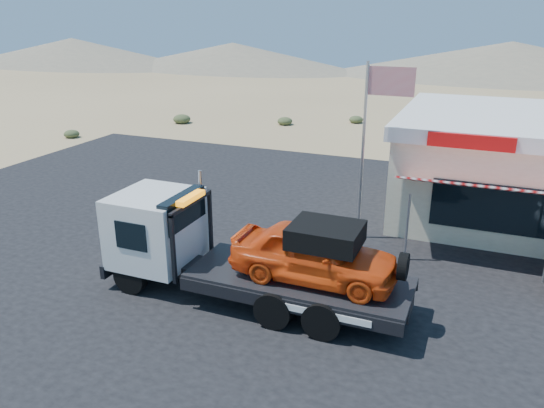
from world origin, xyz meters
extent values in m
plane|color=#917A53|center=(0.00, 0.00, 0.00)|extent=(120.00, 120.00, 0.00)
cube|color=black|center=(2.00, 3.00, 0.01)|extent=(32.00, 24.00, 0.02)
cylinder|color=black|center=(-0.26, -1.75, 0.50)|extent=(0.97, 0.29, 0.97)
cylinder|color=black|center=(-0.26, 0.19, 0.50)|extent=(0.97, 0.29, 0.97)
cylinder|color=black|center=(4.09, -1.75, 0.50)|extent=(0.97, 0.53, 0.97)
cylinder|color=black|center=(4.09, 0.19, 0.50)|extent=(0.97, 0.53, 0.97)
cylinder|color=black|center=(5.34, -1.75, 0.50)|extent=(0.97, 0.53, 0.97)
cylinder|color=black|center=(5.34, 0.19, 0.50)|extent=(0.97, 0.53, 0.97)
cube|color=black|center=(3.31, -0.78, 0.65)|extent=(7.92, 0.97, 0.29)
cube|color=silver|center=(0.03, -0.78, 1.66)|extent=(2.13, 2.27, 2.03)
cube|color=black|center=(0.95, -0.78, 2.34)|extent=(0.34, 1.93, 0.87)
cube|color=black|center=(1.24, -0.78, 1.61)|extent=(0.10, 2.13, 1.93)
cube|color=orange|center=(1.24, -0.78, 2.73)|extent=(0.24, 1.16, 0.14)
cube|color=black|center=(4.38, -0.78, 0.91)|extent=(5.80, 2.22, 0.14)
imported|color=#E34410|center=(4.76, -0.78, 1.71)|extent=(4.25, 1.71, 1.45)
cube|color=black|center=(5.05, -0.78, 2.26)|extent=(1.74, 1.45, 0.53)
cube|color=beige|center=(10.50, 9.00, 1.72)|extent=(10.00, 8.00, 3.40)
cube|color=red|center=(8.00, 4.74, 3.67)|extent=(2.60, 0.12, 0.45)
cylinder|color=#99999E|center=(6.50, 3.30, 1.12)|extent=(0.08, 0.08, 2.20)
cylinder|color=#99999E|center=(4.70, 4.50, 3.02)|extent=(0.10, 0.10, 6.00)
cube|color=#B20C14|center=(5.45, 4.50, 5.42)|extent=(1.50, 0.02, 0.90)
ellipsoid|color=#334223|center=(-15.72, 13.11, 0.26)|extent=(0.95, 0.95, 0.51)
ellipsoid|color=#334223|center=(-11.72, 19.72, 0.33)|extent=(1.22, 1.22, 0.66)
ellipsoid|color=#334223|center=(-4.74, 21.96, 0.28)|extent=(1.05, 1.05, 0.57)
ellipsoid|color=#334223|center=(-0.28, 24.51, 0.26)|extent=(0.98, 0.98, 0.53)
cone|color=#726B59|center=(-25.00, 55.00, 1.75)|extent=(36.00, 36.00, 3.50)
cone|color=#726B59|center=(10.00, 58.00, 2.10)|extent=(44.00, 44.00, 4.20)
cone|color=#726B59|center=(-50.00, 52.00, 1.90)|extent=(40.00, 40.00, 3.80)
camera|label=1|loc=(8.39, -12.44, 7.47)|focal=35.00mm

